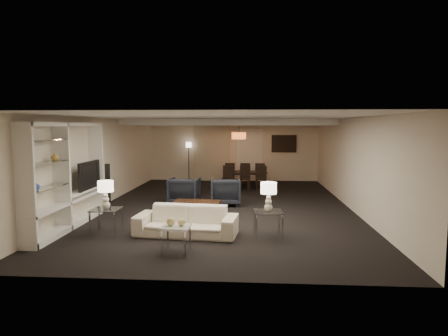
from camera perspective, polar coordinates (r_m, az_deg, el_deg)
floor at (r=11.38m, az=0.00°, el=-5.52°), size 11.00×11.00×0.00m
ceiling at (r=11.15m, az=0.00°, el=7.17°), size 7.00×11.00×0.02m
wall_back at (r=16.67m, az=1.32°, el=2.48°), size 7.00×0.02×2.50m
wall_front at (r=5.77m, az=-3.82°, el=-4.22°), size 7.00×0.02×2.50m
wall_left at (r=11.96m, az=-16.98°, el=0.84°), size 0.02×11.00×2.50m
wall_right at (r=11.50m, az=17.68°, el=0.62°), size 0.02×11.00×2.50m
ceiling_soffit at (r=14.64m, az=0.96°, el=6.50°), size 7.00×4.00×0.20m
curtains at (r=16.66m, az=-1.79°, el=2.31°), size 1.50×0.12×2.40m
door at (r=16.64m, az=3.72°, el=1.78°), size 0.90×0.05×2.10m
painting at (r=16.65m, az=8.56°, el=3.45°), size 0.95×0.04×0.65m
media_unit at (r=9.51m, az=-21.48°, el=-1.04°), size 0.38×3.40×2.35m
pendant_light at (r=14.63m, az=2.13°, el=4.62°), size 0.52×0.52×0.24m
sofa at (r=8.41m, az=-5.42°, el=-7.54°), size 2.18×1.03×0.61m
coffee_table at (r=9.98m, az=-3.91°, el=-5.96°), size 1.21×0.78×0.41m
armchair_left at (r=11.68m, az=-5.69°, el=-3.29°), size 0.88×0.90×0.78m
armchair_right at (r=11.54m, az=0.20°, el=-3.38°), size 0.91×0.93×0.78m
side_table_left at (r=8.85m, az=-16.43°, el=-7.32°), size 0.59×0.59×0.54m
side_table_right at (r=8.32m, az=6.33°, el=-7.97°), size 0.61×0.61×0.54m
table_lamp_left at (r=8.74m, az=-16.54°, el=-3.70°), size 0.37×0.37×0.60m
table_lamp_right at (r=8.20m, az=6.38°, el=-4.12°), size 0.36×0.36×0.60m
marble_table at (r=7.38m, az=-6.83°, el=-10.02°), size 0.50×0.50×0.48m
gold_gourd_a at (r=7.32m, az=-7.63°, el=-7.60°), size 0.15×0.15×0.15m
gold_gourd_b at (r=7.28m, az=-6.08°, el=-7.72°), size 0.13×0.13×0.13m
television at (r=10.27m, az=-19.29°, el=-0.96°), size 1.17×0.15×0.67m
vase_blue at (r=8.35m, az=-25.37°, el=-2.30°), size 0.17×0.17×0.18m
vase_amber at (r=9.00m, az=-23.02°, el=1.52°), size 0.16×0.16×0.17m
floor_speaker at (r=11.53m, az=-16.25°, el=-2.48°), size 0.17×0.17×1.24m
dining_table at (r=14.92m, az=2.98°, el=-1.65°), size 1.72×1.06×0.58m
chair_nl at (r=14.28m, az=0.53°, el=-1.42°), size 0.41×0.41×0.86m
chair_nm at (r=14.25m, az=2.94°, el=-1.44°), size 0.44×0.44×0.86m
chair_nr at (r=14.26m, az=5.35°, el=-1.46°), size 0.42×0.42×0.86m
chair_fl at (r=15.56m, az=0.82°, el=-0.80°), size 0.43×0.43×0.86m
chair_fm at (r=15.54m, az=3.03°, el=-0.82°), size 0.41×0.41×0.86m
chair_fr at (r=15.55m, az=5.24°, el=-0.84°), size 0.44×0.44×0.86m
floor_lamp at (r=16.59m, az=-5.06°, el=0.90°), size 0.25×0.25×1.61m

